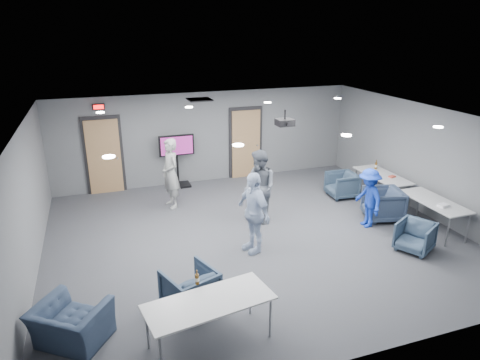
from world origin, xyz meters
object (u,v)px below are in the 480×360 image
object	(u,v)px
chair_right_b	(383,204)
person_b	(260,187)
bottle_front	(197,279)
chair_right_a	(342,185)
table_right_a	(382,177)
chair_front_b	(71,324)
projector	(285,122)
person_d	(368,198)
person_c	(253,212)
person_a	(171,173)
chair_front_a	(190,289)
table_right_b	(434,203)
chair_right_c	(415,237)
tv_stand	(177,158)
bottle_right	(376,166)
table_front_left	(209,304)

from	to	relation	value
chair_right_b	person_b	bearing A→B (deg)	-92.01
person_b	bottle_front	bearing A→B (deg)	-47.91
chair_right_a	table_right_a	bearing A→B (deg)	60.22
chair_right_b	chair_front_b	world-z (taller)	chair_right_b
chair_front_b	projector	bearing A→B (deg)	-111.30
person_d	table_right_a	xyz separation A→B (m)	(1.30, 1.23, -0.03)
person_b	person_c	size ratio (longest dim) A/B	1.02
chair_right_a	bottle_front	size ratio (longest dim) A/B	3.06
chair_right_a	projector	size ratio (longest dim) A/B	1.97
person_b	chair_right_b	size ratio (longest dim) A/B	2.07
person_a	chair_front_a	bearing A→B (deg)	-19.91
table_right_b	table_right_a	bearing A→B (deg)	0.00
person_c	table_right_b	world-z (taller)	person_c
person_d	table_right_b	distance (m)	1.46
chair_right_c	tv_stand	size ratio (longest dim) A/B	0.45
chair_front_a	person_b	bearing A→B (deg)	-149.94
table_right_b	bottle_right	world-z (taller)	bottle_right
chair_right_c	chair_front_b	xyz separation A→B (m)	(-6.76, -0.64, 0.00)
chair_right_b	table_front_left	distance (m)	5.90
chair_right_a	chair_right_c	size ratio (longest dim) A/B	1.08
chair_front_b	bottle_right	distance (m)	8.76
person_b	person_d	distance (m)	2.55
chair_right_b	bottle_right	distance (m)	1.79
chair_right_b	chair_front_a	size ratio (longest dim) A/B	1.07
person_d	table_right_a	world-z (taller)	person_d
chair_front_a	table_right_b	distance (m)	6.05
table_right_a	person_a	bearing A→B (deg)	75.16
person_c	tv_stand	distance (m)	4.38
bottle_right	chair_right_a	bearing A→B (deg)	175.10
chair_right_c	tv_stand	bearing A→B (deg)	-173.22
chair_right_b	table_right_b	size ratio (longest dim) A/B	0.51
bottle_front	projector	xyz separation A→B (m)	(2.91, 3.25, 1.58)
table_front_left	bottle_right	bearing A→B (deg)	27.10
person_c	table_front_left	bearing A→B (deg)	-47.58
chair_right_c	chair_front_b	size ratio (longest dim) A/B	0.71
person_d	chair_front_b	size ratio (longest dim) A/B	1.42
chair_right_a	bottle_right	xyz separation A→B (m)	(0.99, -0.09, 0.48)
person_b	projector	bearing A→B (deg)	79.14
chair_front_a	projector	bearing A→B (deg)	-156.36
chair_front_a	table_right_b	bearing A→B (deg)	170.11
chair_right_a	chair_right_b	bearing A→B (deg)	9.51
person_b	chair_front_b	distance (m)	5.20
person_c	chair_front_b	xyz separation A→B (m)	(-3.54, -1.75, -0.55)
person_b	chair_front_b	bearing A→B (deg)	-66.47
chair_front_b	table_right_a	xyz separation A→B (m)	(7.80, 3.21, 0.36)
chair_front_b	bottle_right	bearing A→B (deg)	-118.79
chair_front_b	bottle_front	bearing A→B (deg)	-149.71
person_a	chair_front_b	xyz separation A→B (m)	(-2.36, -4.65, -0.59)
table_front_left	bottle_front	bearing A→B (deg)	88.15
person_d	table_right_b	size ratio (longest dim) A/B	0.84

